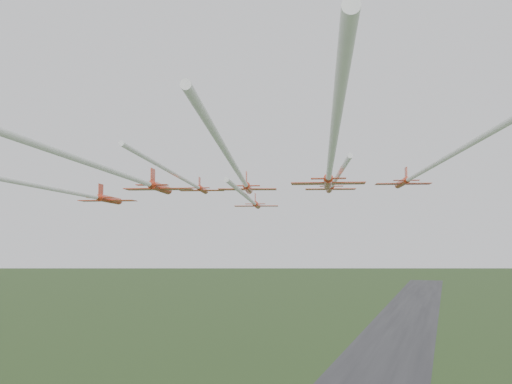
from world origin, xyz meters
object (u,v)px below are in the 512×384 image
(jet_row3_left, at_px, (66,191))
(jet_row3_mid, at_px, (240,176))
(jet_lead, at_px, (251,201))
(jet_row3_right, at_px, (426,169))
(jet_row2_right, at_px, (333,183))
(jet_row4_right, at_px, (330,167))
(jet_row4_left, at_px, (131,178))
(jet_row2_left, at_px, (189,182))

(jet_row3_left, distance_m, jet_row3_mid, 23.73)
(jet_lead, xyz_separation_m, jet_row3_right, (31.09, -24.68, 1.54))
(jet_row3_left, distance_m, jet_row3_right, 46.76)
(jet_row2_right, relative_size, jet_row3_mid, 0.68)
(jet_row3_mid, relative_size, jet_row3_right, 1.06)
(jet_row2_right, distance_m, jet_row4_right, 31.17)
(jet_row2_right, distance_m, jet_row4_left, 35.32)
(jet_row2_left, distance_m, jet_row3_left, 20.46)
(jet_row3_left, bearing_deg, jet_row3_mid, -1.92)
(jet_row2_right, bearing_deg, jet_row2_left, -175.85)
(jet_row3_left, bearing_deg, jet_row3_right, -2.08)
(jet_row3_right, distance_m, jet_row4_right, 16.66)
(jet_lead, xyz_separation_m, jet_row2_left, (-5.30, -15.17, 2.11))
(jet_row3_left, relative_size, jet_row4_right, 0.99)
(jet_row3_right, relative_size, jet_row4_right, 0.98)
(jet_row2_left, bearing_deg, jet_row4_left, -96.66)
(jet_lead, distance_m, jet_row3_mid, 29.97)
(jet_row2_right, relative_size, jet_row4_left, 0.78)
(jet_row3_right, relative_size, jet_row4_left, 1.09)
(jet_lead, xyz_separation_m, jet_row4_right, (21.93, -38.56, 0.49))
(jet_row3_left, distance_m, jet_row4_right, 37.22)
(jet_row2_right, height_order, jet_row4_right, jet_row2_right)
(jet_row4_right, bearing_deg, jet_row3_left, 159.37)
(jet_row2_left, xyz_separation_m, jet_row3_mid, (13.71, -13.58, -1.02))
(jet_lead, height_order, jet_row2_right, jet_row2_right)
(jet_lead, distance_m, jet_row4_left, 38.06)
(jet_row2_right, xyz_separation_m, jet_row3_left, (-31.32, -25.15, -2.49))
(jet_row3_mid, height_order, jet_row4_right, jet_row3_mid)
(jet_row3_right, bearing_deg, jet_row3_mid, 176.30)
(jet_lead, bearing_deg, jet_row2_right, -40.02)
(jet_row3_left, xyz_separation_m, jet_row4_right, (36.79, -5.51, 1.06))
(jet_row2_right, bearing_deg, jet_row4_right, -94.18)
(jet_lead, xyz_separation_m, jet_row4_left, (-1.93, -38.01, 0.26))
(jet_row3_mid, relative_size, jet_row4_left, 1.15)
(jet_row3_right, bearing_deg, jet_row3_left, 176.47)
(jet_row2_right, xyz_separation_m, jet_row4_right, (5.48, -30.65, -1.43))
(jet_row3_left, relative_size, jet_row3_mid, 0.96)
(jet_row3_mid, bearing_deg, jet_lead, 90.06)
(jet_row2_right, xyz_separation_m, jet_row4_left, (-18.39, -30.11, -1.67))
(jet_row4_left, bearing_deg, jet_row2_left, 85.02)
(jet_row3_mid, distance_m, jet_row4_left, 13.91)
(jet_lead, relative_size, jet_row3_mid, 0.84)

